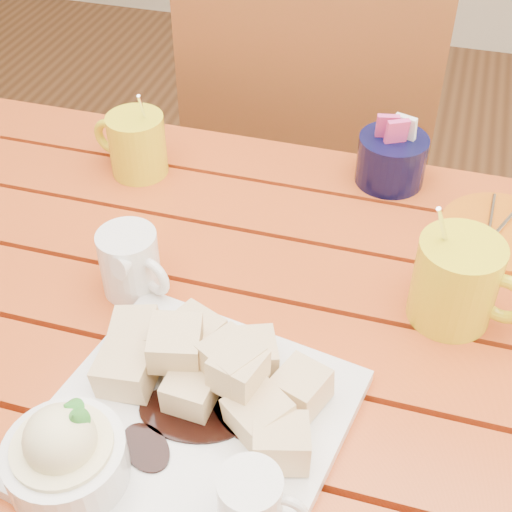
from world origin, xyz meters
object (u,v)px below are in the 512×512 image
(coffee_mug_left, at_px, (136,143))
(chair_far, at_px, (310,161))
(coffee_mug_right, at_px, (458,281))
(orange_saucer, at_px, (504,233))
(table, at_px, (223,383))
(dessert_plate, at_px, (169,421))

(coffee_mug_left, bearing_deg, chair_far, 78.07)
(coffee_mug_left, bearing_deg, coffee_mug_right, -9.09)
(orange_saucer, relative_size, chair_far, 0.17)
(orange_saucer, bearing_deg, table, -140.49)
(table, bearing_deg, coffee_mug_right, 19.28)
(coffee_mug_right, height_order, orange_saucer, coffee_mug_right)
(table, xyz_separation_m, coffee_mug_right, (0.25, 0.09, 0.16))
(dessert_plate, xyz_separation_m, chair_far, (-0.04, 0.84, -0.25))
(dessert_plate, distance_m, coffee_mug_right, 0.36)
(table, distance_m, coffee_mug_right, 0.31)
(table, xyz_separation_m, coffee_mug_left, (-0.21, 0.26, 0.15))
(coffee_mug_left, distance_m, chair_far, 0.52)
(dessert_plate, bearing_deg, orange_saucer, 53.93)
(table, bearing_deg, dessert_plate, -88.52)
(orange_saucer, distance_m, chair_far, 0.59)
(dessert_plate, distance_m, chair_far, 0.87)
(dessert_plate, distance_m, coffee_mug_left, 0.48)
(coffee_mug_left, relative_size, orange_saucer, 0.83)
(dessert_plate, relative_size, chair_far, 0.34)
(table, relative_size, orange_saucer, 7.27)
(coffee_mug_left, bearing_deg, table, -39.60)
(coffee_mug_right, distance_m, orange_saucer, 0.18)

